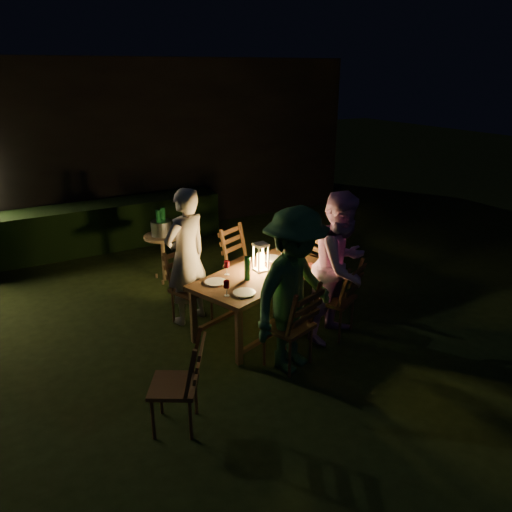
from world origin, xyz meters
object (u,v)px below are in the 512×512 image
chair_spare (177,399)px  dining_table (261,279)px  chair_near_left (289,340)px  chair_near_right (335,311)px  ice_bucket (161,228)px  bottle_bucket_a (159,226)px  person_house_side (186,257)px  side_table (162,241)px  bottle_table (247,268)px  bottle_bucket_b (163,224)px  person_opp_left (295,291)px  chair_end (317,274)px  person_opp_right (341,267)px  lantern (261,259)px  chair_far_left (191,300)px  chair_far_right (244,275)px

chair_spare → dining_table: bearing=-21.5°
chair_near_left → chair_near_right: chair_near_left is taller
ice_bucket → bottle_bucket_a: bottle_bucket_a is taller
person_house_side → side_table: size_ratio=2.41×
bottle_table → bottle_bucket_b: bearing=96.4°
bottle_table → side_table: (-0.29, 2.07, -0.23)m
bottle_bucket_b → person_house_side: bearing=-99.1°
dining_table → person_opp_left: bearing=-118.8°
chair_end → ice_bucket: size_ratio=3.44×
chair_end → person_opp_left: (-1.31, -1.33, 0.57)m
person_house_side → person_opp_right: (1.39, -1.25, 0.02)m
person_opp_right → person_opp_left: size_ratio=0.99×
bottle_bucket_a → person_house_side: bearing=-95.3°
dining_table → chair_end: size_ratio=1.85×
bottle_table → ice_bucket: 2.09m
person_house_side → lantern: person_house_side is taller
chair_end → bottle_bucket_a: (-1.73, 1.54, 0.56)m
person_opp_right → bottle_table: 1.08m
ice_bucket → dining_table: bearing=-75.2°
chair_end → person_opp_right: (-0.46, -1.03, 0.57)m
person_house_side → person_opp_right: 1.87m
bottle_table → chair_far_left: bearing=124.0°
chair_far_left → person_opp_right: (1.38, -1.20, 0.59)m
chair_near_right → lantern: (-0.65, 0.64, 0.58)m
person_house_side → bottle_bucket_a: size_ratio=5.36×
chair_near_right → person_opp_right: bearing=-101.3°
bottle_table → bottle_bucket_b: bottle_bucket_b is taller
side_table → bottle_bucket_b: bottle_bucket_b is taller
ice_bucket → person_house_side: bearing=-97.3°
bottle_table → person_opp_left: bearing=-84.3°
chair_end → chair_far_right: bearing=-134.1°
dining_table → person_opp_right: 0.96m
chair_far_left → lantern: size_ratio=2.74×
side_table → bottle_bucket_b: bearing=38.7°
dining_table → chair_far_right: chair_far_right is taller
ice_bucket → bottle_table: bearing=-82.1°
dining_table → bottle_table: (-0.24, -0.08, 0.21)m
chair_far_left → person_opp_left: (0.53, -1.50, 0.60)m
person_house_side → bottle_bucket_a: 1.33m
chair_near_left → ice_bucket: size_ratio=3.35×
chair_spare → person_house_side: size_ratio=0.55×
ice_bucket → bottle_bucket_b: bottle_bucket_b is taller
person_house_side → bottle_bucket_b: bearing=-118.5°
chair_spare → person_opp_left: person_opp_left is taller
chair_end → bottle_bucket_b: size_ratio=3.23×
person_opp_left → lantern: (0.18, 0.99, -0.01)m
person_opp_left → ice_bucket: bearing=77.9°
bottle_bucket_b → person_opp_right: bearing=-66.2°
chair_end → person_opp_right: person_opp_right is taller
person_opp_right → bottle_table: bearing=130.5°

